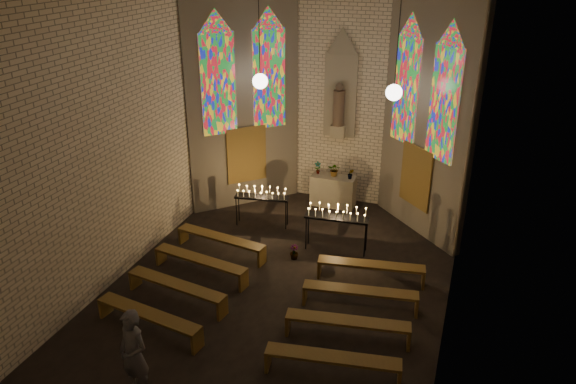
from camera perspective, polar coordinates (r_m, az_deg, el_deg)
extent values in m
plane|color=black|center=(13.78, -1.57, -10.61)|extent=(12.00, 12.00, 0.00)
cube|color=beige|center=(17.58, 5.42, 9.78)|extent=(8.00, 0.02, 7.00)
cube|color=beige|center=(7.54, -18.90, -12.93)|extent=(8.00, 0.02, 7.00)
cube|color=beige|center=(14.00, -17.28, 4.93)|extent=(0.02, 12.00, 7.00)
cube|color=beige|center=(11.40, 17.34, 0.49)|extent=(0.02, 12.00, 7.00)
cube|color=beige|center=(17.31, -4.62, 9.57)|extent=(2.72, 2.72, 7.00)
cube|color=beige|center=(15.94, 13.95, 7.64)|extent=(2.72, 2.72, 7.00)
cube|color=#4C3F8C|center=(16.78, -7.10, 10.75)|extent=(0.78, 0.78, 3.00)
cube|color=#4C3F8C|center=(17.34, -1.94, 11.37)|extent=(0.78, 0.78, 3.00)
cube|color=#4C3F8C|center=(16.33, 11.90, 10.04)|extent=(0.78, 0.78, 3.00)
cube|color=#4C3F8C|center=(15.12, 15.57, 8.54)|extent=(0.78, 0.78, 3.00)
cube|color=brown|center=(17.70, -4.23, 3.81)|extent=(0.95, 0.95, 1.80)
cube|color=brown|center=(16.43, 12.86, 1.57)|extent=(0.95, 0.95, 1.80)
cube|color=gray|center=(17.50, 5.35, 9.72)|extent=(1.00, 0.12, 2.60)
cone|color=gray|center=(17.16, 5.57, 15.05)|extent=(1.00, 1.00, 0.80)
cube|color=#ADA58D|center=(17.68, 5.10, 6.16)|extent=(0.45, 0.30, 0.40)
cylinder|color=brown|center=(17.47, 5.19, 8.50)|extent=(0.36, 0.36, 1.10)
sphere|color=brown|center=(17.30, 5.27, 10.57)|extent=(0.26, 0.26, 0.26)
sphere|color=white|center=(16.23, -2.85, 11.17)|extent=(0.44, 0.44, 0.44)
cylinder|color=black|center=(15.97, -2.95, 16.07)|extent=(0.02, 0.02, 2.80)
sphere|color=white|center=(15.24, 10.71, 9.90)|extent=(0.44, 0.44, 0.44)
cylinder|color=black|center=(14.96, 11.14, 15.10)|extent=(0.02, 0.02, 2.80)
cube|color=#ADA58D|center=(18.07, 4.61, 0.13)|extent=(1.40, 0.60, 1.00)
imported|color=#4C723F|center=(17.98, 3.04, 2.48)|extent=(0.25, 0.22, 0.41)
imported|color=#4C723F|center=(17.83, 4.76, 2.28)|extent=(0.40, 0.35, 0.43)
imported|color=#4C723F|center=(17.68, 6.38, 1.85)|extent=(0.20, 0.16, 0.34)
imported|color=#4C723F|center=(15.16, 0.62, -6.12)|extent=(0.27, 0.27, 0.41)
cube|color=black|center=(16.59, -2.69, -0.54)|extent=(1.64, 0.65, 0.05)
cylinder|color=black|center=(16.83, -5.26, -2.02)|extent=(0.03, 0.03, 0.90)
cylinder|color=black|center=(16.53, -0.23, -2.41)|extent=(0.03, 0.03, 0.90)
cylinder|color=black|center=(17.09, -5.01, -1.58)|extent=(0.03, 0.03, 0.90)
cylinder|color=black|center=(16.79, -0.05, -1.96)|extent=(0.03, 0.03, 0.90)
cube|color=black|center=(15.26, 4.98, -2.63)|extent=(1.76, 0.56, 0.05)
cylinder|color=black|center=(15.49, 1.84, -4.24)|extent=(0.03, 0.03, 0.98)
cylinder|color=black|center=(15.26, 7.82, -4.93)|extent=(0.03, 0.03, 0.98)
cylinder|color=black|center=(15.77, 2.10, -3.69)|extent=(0.03, 0.03, 0.98)
cylinder|color=black|center=(15.55, 7.98, -4.36)|extent=(0.03, 0.03, 0.98)
cube|color=brown|center=(15.41, -6.84, -4.61)|extent=(2.68, 0.77, 0.06)
cube|color=brown|center=(16.23, -10.58, -4.25)|extent=(0.12, 0.38, 0.48)
cube|color=brown|center=(14.90, -2.66, -6.59)|extent=(0.12, 0.38, 0.48)
cube|color=brown|center=(14.25, 8.44, -7.30)|extent=(2.68, 0.77, 0.06)
cube|color=brown|center=(14.46, 3.21, -7.67)|extent=(0.12, 0.38, 0.48)
cube|color=brown|center=(14.42, 13.59, -8.49)|extent=(0.12, 0.38, 0.48)
cube|color=brown|center=(14.49, -8.92, -6.76)|extent=(2.68, 0.77, 0.06)
cube|color=brown|center=(15.35, -12.77, -6.25)|extent=(0.12, 0.38, 0.48)
cube|color=brown|center=(13.97, -4.52, -8.97)|extent=(0.12, 0.38, 0.48)
cube|color=brown|center=(13.26, 7.36, -9.90)|extent=(2.68, 0.77, 0.06)
cube|color=brown|center=(13.50, 1.73, -10.23)|extent=(0.12, 0.38, 0.48)
cube|color=brown|center=(13.42, 12.94, -11.16)|extent=(0.12, 0.38, 0.48)
cube|color=brown|center=(13.62, -11.29, -9.18)|extent=(2.68, 0.77, 0.06)
cube|color=brown|center=(14.51, -15.25, -8.47)|extent=(0.12, 0.38, 0.48)
cube|color=brown|center=(13.08, -6.68, -11.67)|extent=(0.12, 0.38, 0.48)
cube|color=brown|center=(12.30, 6.09, -12.90)|extent=(2.68, 0.77, 0.06)
cube|color=brown|center=(12.58, -0.01, -13.16)|extent=(0.12, 0.38, 0.48)
cube|color=brown|center=(12.46, 12.18, -14.24)|extent=(0.12, 0.38, 0.48)
cube|color=brown|center=(12.81, -14.01, -11.90)|extent=(2.68, 0.77, 0.06)
cube|color=brown|center=(13.73, -18.04, -10.93)|extent=(0.12, 0.38, 0.48)
cube|color=brown|center=(12.25, -9.19, -14.72)|extent=(0.12, 0.38, 0.48)
cube|color=brown|center=(11.39, 4.57, -16.38)|extent=(2.68, 0.77, 0.06)
cube|color=brown|center=(11.71, -2.06, -16.53)|extent=(0.12, 0.38, 0.48)
cube|color=brown|center=(11.54, 11.27, -17.82)|extent=(0.12, 0.38, 0.48)
imported|color=#53535E|center=(11.11, -15.39, -15.62)|extent=(0.76, 0.60, 1.84)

